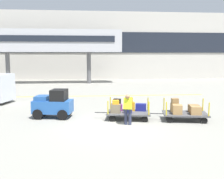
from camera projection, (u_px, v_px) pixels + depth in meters
The scene contains 8 objects.
ground_plane at pixel (112, 126), 13.30m from camera, with size 120.00×120.00×0.00m, color gray.
apron_lead_line at pixel (109, 96), 23.06m from camera, with size 16.34×0.20×0.01m, color yellow.
terminal_building at pixel (93, 46), 38.32m from camera, with size 46.46×2.51×9.31m.
jet_bridge at pixel (33, 41), 31.63m from camera, with size 19.26×3.00×6.36m.
baggage_tug at pixel (53, 104), 15.05m from camera, with size 2.27×1.58×1.58m.
baggage_cart_lead at pixel (127, 109), 14.77m from camera, with size 3.08×1.82×1.15m.
baggage_cart_middle at pixel (185, 111), 14.42m from camera, with size 3.08×1.82×1.14m.
baggage_handler at pixel (128, 108), 13.44m from camera, with size 0.50×0.51×1.56m.
Camera 1 is at (-1.35, -12.88, 3.50)m, focal length 43.62 mm.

